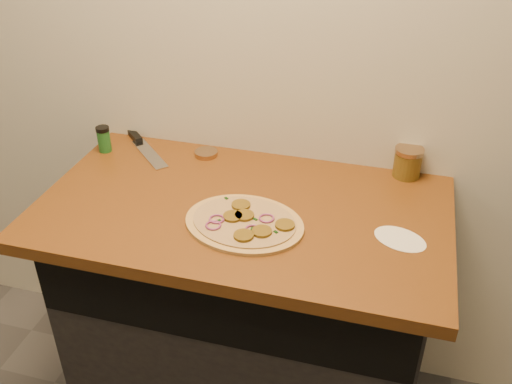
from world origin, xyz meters
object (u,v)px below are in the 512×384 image
(pizza, at_px, (245,223))
(spice_shaker, at_px, (104,139))
(chefs_knife, at_px, (141,143))
(salsa_jar, at_px, (408,162))

(pizza, bearing_deg, spice_shaker, 153.33)
(pizza, height_order, chefs_knife, pizza)
(chefs_knife, bearing_deg, pizza, -36.98)
(salsa_jar, distance_m, spice_shaker, 1.01)
(pizza, xyz_separation_m, chefs_knife, (-0.49, 0.37, -0.00))
(chefs_knife, height_order, salsa_jar, salsa_jar)
(pizza, xyz_separation_m, spice_shaker, (-0.58, 0.29, 0.04))
(spice_shaker, bearing_deg, pizza, -26.67)
(salsa_jar, relative_size, spice_shaker, 1.09)
(pizza, distance_m, spice_shaker, 0.65)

